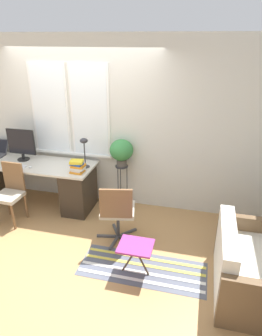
{
  "coord_description": "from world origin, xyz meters",
  "views": [
    {
      "loc": [
        1.87,
        -3.61,
        2.64
      ],
      "look_at": [
        0.92,
        0.18,
        0.92
      ],
      "focal_mm": 32.0,
      "sensor_mm": 36.0,
      "label": 1
    }
  ],
  "objects_px": {
    "plant_stand": "(122,173)",
    "book_stack": "(77,166)",
    "couch_loveseat": "(250,270)",
    "potted_plant": "(121,151)",
    "desk_lamp": "(84,145)",
    "office_chair_swivel": "(117,211)",
    "folding_stool": "(136,248)",
    "monitor": "(21,144)",
    "desk_chair_wooden": "(10,192)",
    "mouse": "(30,167)",
    "keyboard": "(15,166)"
  },
  "relations": [
    {
      "from": "desk_chair_wooden",
      "to": "plant_stand",
      "type": "xyz_separation_m",
      "value": [
        1.53,
        0.81,
        0.12
      ]
    },
    {
      "from": "couch_loveseat",
      "to": "desk_lamp",
      "type": "bearing_deg",
      "value": 63.16
    },
    {
      "from": "mouse",
      "to": "office_chair_swivel",
      "type": "bearing_deg",
      "value": -16.81
    },
    {
      "from": "keyboard",
      "to": "folding_stool",
      "type": "xyz_separation_m",
      "value": [
        2.21,
        -1.01,
        -0.38
      ]
    },
    {
      "from": "desk_chair_wooden",
      "to": "keyboard",
      "type": "bearing_deg",
      "value": 107.79
    },
    {
      "from": "monitor",
      "to": "book_stack",
      "type": "bearing_deg",
      "value": -13.17
    },
    {
      "from": "monitor",
      "to": "potted_plant",
      "type": "relative_size",
      "value": 1.21
    },
    {
      "from": "couch_loveseat",
      "to": "potted_plant",
      "type": "bearing_deg",
      "value": 52.71
    },
    {
      "from": "book_stack",
      "to": "desk_chair_wooden",
      "type": "relative_size",
      "value": 0.24
    },
    {
      "from": "desk_chair_wooden",
      "to": "folding_stool",
      "type": "bearing_deg",
      "value": -15.99
    },
    {
      "from": "monitor",
      "to": "folding_stool",
      "type": "distance_m",
      "value": 2.67
    },
    {
      "from": "desk_lamp",
      "to": "potted_plant",
      "type": "distance_m",
      "value": 0.58
    },
    {
      "from": "potted_plant",
      "to": "couch_loveseat",
      "type": "bearing_deg",
      "value": -37.29
    },
    {
      "from": "mouse",
      "to": "desk_chair_wooden",
      "type": "height_order",
      "value": "desk_chair_wooden"
    },
    {
      "from": "book_stack",
      "to": "couch_loveseat",
      "type": "bearing_deg",
      "value": -22.21
    },
    {
      "from": "monitor",
      "to": "couch_loveseat",
      "type": "relative_size",
      "value": 0.44
    },
    {
      "from": "book_stack",
      "to": "couch_loveseat",
      "type": "distance_m",
      "value": 2.7
    },
    {
      "from": "office_chair_swivel",
      "to": "couch_loveseat",
      "type": "height_order",
      "value": "office_chair_swivel"
    },
    {
      "from": "couch_loveseat",
      "to": "keyboard",
      "type": "bearing_deg",
      "value": 74.74
    },
    {
      "from": "book_stack",
      "to": "desk_lamp",
      "type": "bearing_deg",
      "value": 80.42
    },
    {
      "from": "book_stack",
      "to": "potted_plant",
      "type": "relative_size",
      "value": 0.51
    },
    {
      "from": "plant_stand",
      "to": "book_stack",
      "type": "bearing_deg",
      "value": -143.25
    },
    {
      "from": "keyboard",
      "to": "folding_stool",
      "type": "distance_m",
      "value": 2.46
    },
    {
      "from": "monitor",
      "to": "couch_loveseat",
      "type": "distance_m",
      "value": 3.82
    },
    {
      "from": "desk_lamp",
      "to": "book_stack",
      "type": "bearing_deg",
      "value": -99.58
    },
    {
      "from": "couch_loveseat",
      "to": "plant_stand",
      "type": "bearing_deg",
      "value": 52.71
    },
    {
      "from": "potted_plant",
      "to": "monitor",
      "type": "bearing_deg",
      "value": -174.0
    },
    {
      "from": "desk_chair_wooden",
      "to": "potted_plant",
      "type": "relative_size",
      "value": 2.11
    },
    {
      "from": "keyboard",
      "to": "potted_plant",
      "type": "relative_size",
      "value": 0.86
    },
    {
      "from": "book_stack",
      "to": "desk_chair_wooden",
      "type": "xyz_separation_m",
      "value": [
        -0.95,
        -0.38,
        -0.36
      ]
    },
    {
      "from": "couch_loveseat",
      "to": "office_chair_swivel",
      "type": "bearing_deg",
      "value": 73.51
    },
    {
      "from": "plant_stand",
      "to": "desk_lamp",
      "type": "bearing_deg",
      "value": -158.84
    },
    {
      "from": "folding_stool",
      "to": "couch_loveseat",
      "type": "bearing_deg",
      "value": 2.6
    },
    {
      "from": "office_chair_swivel",
      "to": "potted_plant",
      "type": "relative_size",
      "value": 2.07
    },
    {
      "from": "desk_lamp",
      "to": "folding_stool",
      "type": "height_order",
      "value": "desk_lamp"
    },
    {
      "from": "desk_lamp",
      "to": "office_chair_swivel",
      "type": "xyz_separation_m",
      "value": [
        0.73,
        -0.72,
        -0.62
      ]
    },
    {
      "from": "keyboard",
      "to": "desk_chair_wooden",
      "type": "distance_m",
      "value": 0.44
    },
    {
      "from": "couch_loveseat",
      "to": "folding_stool",
      "type": "distance_m",
      "value": 1.29
    },
    {
      "from": "monitor",
      "to": "plant_stand",
      "type": "xyz_separation_m",
      "value": [
        1.65,
        0.17,
        -0.42
      ]
    },
    {
      "from": "folding_stool",
      "to": "desk_lamp",
      "type": "bearing_deg",
      "value": 131.26
    },
    {
      "from": "keyboard",
      "to": "desk_chair_wooden",
      "type": "height_order",
      "value": "desk_chair_wooden"
    },
    {
      "from": "folding_stool",
      "to": "office_chair_swivel",
      "type": "bearing_deg",
      "value": 124.93
    },
    {
      "from": "desk_chair_wooden",
      "to": "office_chair_swivel",
      "type": "distance_m",
      "value": 1.73
    },
    {
      "from": "desk_lamp",
      "to": "potted_plant",
      "type": "bearing_deg",
      "value": 21.16
    },
    {
      "from": "mouse",
      "to": "desk_lamp",
      "type": "bearing_deg",
      "value": 16.93
    },
    {
      "from": "book_stack",
      "to": "folding_stool",
      "type": "relative_size",
      "value": 0.53
    },
    {
      "from": "monitor",
      "to": "mouse",
      "type": "relative_size",
      "value": 8.31
    },
    {
      "from": "desk_lamp",
      "to": "couch_loveseat",
      "type": "distance_m",
      "value": 2.82
    },
    {
      "from": "monitor",
      "to": "folding_stool",
      "type": "relative_size",
      "value": 1.25
    },
    {
      "from": "office_chair_swivel",
      "to": "plant_stand",
      "type": "relative_size",
      "value": 1.22
    }
  ]
}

